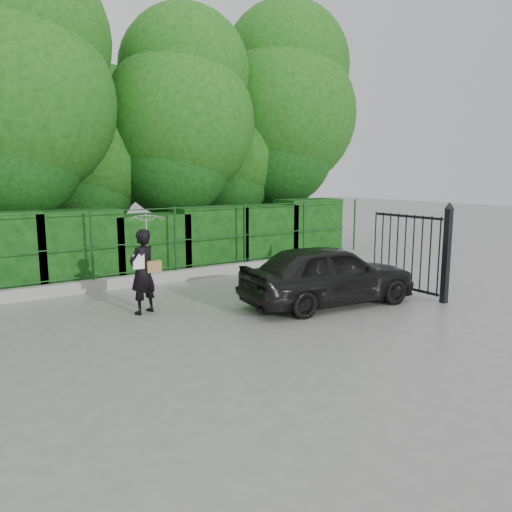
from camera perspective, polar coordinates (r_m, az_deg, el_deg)
ground at (r=10.26m, az=-0.50°, el=-7.56°), size 80.00×80.00×0.00m
kerb at (r=14.09m, az=-10.58°, el=-2.40°), size 14.00×0.25×0.30m
fence at (r=14.00m, az=-9.87°, el=1.91°), size 14.13×0.06×1.80m
hedge at (r=14.85m, az=-12.28°, el=1.49°), size 14.20×1.20×2.10m
trees at (r=17.30m, az=-11.82°, el=14.60°), size 17.10×6.15×8.08m
gate at (r=12.60m, az=19.19°, el=0.63°), size 0.22×2.33×2.36m
woman at (r=10.93m, az=-12.59°, el=0.56°), size 0.97×0.86×2.17m
car at (r=11.59m, az=8.29°, el=-2.06°), size 4.33×2.12×1.42m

